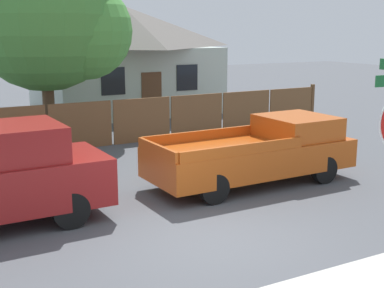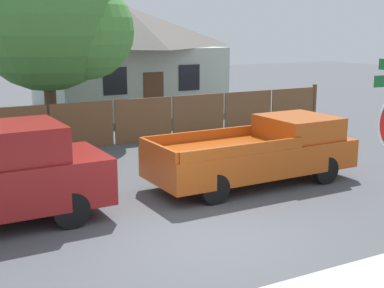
# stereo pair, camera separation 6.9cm
# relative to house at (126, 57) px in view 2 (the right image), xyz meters

# --- Properties ---
(ground_plane) EXTENTS (80.00, 80.00, 0.00)m
(ground_plane) POSITION_rel_house_xyz_m (-4.52, -15.37, -2.48)
(ground_plane) COLOR #4C4F54
(wooden_fence) EXTENTS (12.86, 0.12, 1.58)m
(wooden_fence) POSITION_rel_house_xyz_m (-1.06, -6.90, -1.74)
(wooden_fence) COLOR brown
(wooden_fence) RESTS_ON ground
(house) EXTENTS (8.05, 6.54, 4.79)m
(house) POSITION_rel_house_xyz_m (0.00, 0.00, 0.00)
(house) COLOR #B2C1B7
(house) RESTS_ON ground
(oak_tree) EXTENTS (5.25, 5.00, 6.70)m
(oak_tree) POSITION_rel_house_xyz_m (-4.56, -5.29, 1.60)
(oak_tree) COLOR brown
(oak_tree) RESTS_ON ground
(orange_pickup) EXTENTS (5.23, 2.04, 1.58)m
(orange_pickup) POSITION_rel_house_xyz_m (-1.56, -12.81, -1.70)
(orange_pickup) COLOR #B74C14
(orange_pickup) RESTS_ON ground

